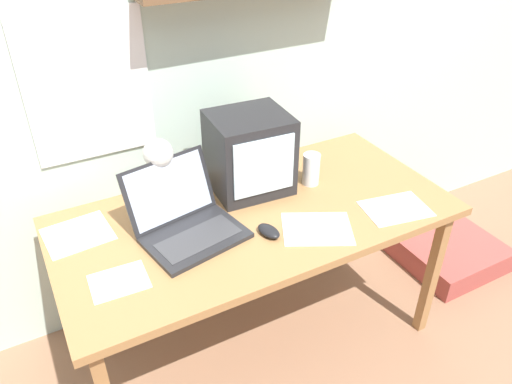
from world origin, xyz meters
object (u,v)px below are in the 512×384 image
corner_desk (256,225)px  desk_lamp (158,163)px  laptop (184,217)px  crt_monitor (249,153)px  loose_paper_near_laptop (317,229)px  printed_handout (78,234)px  floor_cushion (447,250)px  computer_mouse (269,231)px  open_notebook (396,209)px  loose_paper_near_monitor (119,282)px  juice_glass (311,171)px

corner_desk → desk_lamp: size_ratio=4.99×
laptop → desk_lamp: 0.23m
corner_desk → desk_lamp: 0.47m
crt_monitor → loose_paper_near_laptop: 0.43m
printed_handout → floor_cushion: 2.01m
computer_mouse → loose_paper_near_laptop: 0.19m
open_notebook → loose_paper_near_monitor: bearing=174.2°
printed_handout → open_notebook: bearing=-20.6°
open_notebook → laptop: bearing=161.3°
desk_lamp → computer_mouse: 0.50m
desk_lamp → juice_glass: (0.63, -0.12, -0.15)m
printed_handout → loose_paper_near_monitor: size_ratio=1.30×
floor_cushion → crt_monitor: bearing=170.2°
crt_monitor → desk_lamp: bearing=-179.5°
floor_cushion → laptop: bearing=178.4°
loose_paper_near_laptop → loose_paper_near_monitor: same height
desk_lamp → printed_handout: (-0.35, -0.01, -0.21)m
crt_monitor → floor_cushion: 1.44m
crt_monitor → open_notebook: bearing=-40.3°
computer_mouse → printed_handout: bearing=151.9°
printed_handout → loose_paper_near_laptop: bearing=-26.1°
desk_lamp → computer_mouse: desk_lamp is taller
open_notebook → juice_glass: bearing=120.5°
corner_desk → printed_handout: 0.69m
corner_desk → laptop: (-0.29, 0.03, 0.12)m
desk_lamp → open_notebook: desk_lamp is taller
desk_lamp → floor_cushion: (1.54, -0.22, -0.88)m
corner_desk → crt_monitor: 0.30m
juice_glass → loose_paper_near_monitor: size_ratio=0.72×
juice_glass → computer_mouse: bearing=-145.7°
desk_lamp → computer_mouse: size_ratio=2.77×
computer_mouse → printed_handout: size_ratio=0.45×
corner_desk → juice_glass: juice_glass is taller
laptop → juice_glass: laptop is taller
printed_handout → floor_cushion: (1.89, -0.21, -0.67)m
corner_desk → laptop: laptop is taller
juice_glass → printed_handout: bearing=173.7°
laptop → floor_cushion: 1.69m
laptop → desk_lamp: (-0.02, 0.18, 0.15)m
desk_lamp → computer_mouse: bearing=-46.8°
corner_desk → computer_mouse: (-0.02, -0.15, 0.08)m
juice_glass → floor_cushion: juice_glass is taller
juice_glass → loose_paper_near_laptop: bearing=-119.0°
juice_glass → open_notebook: 0.39m
juice_glass → desk_lamp: bearing=169.4°
crt_monitor → floor_cushion: bearing=-6.1°
laptop → open_notebook: (0.81, -0.27, -0.06)m
loose_paper_near_laptop → loose_paper_near_monitor: size_ratio=1.68×
juice_glass → floor_cushion: bearing=-6.5°
juice_glass → laptop: bearing=-174.4°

